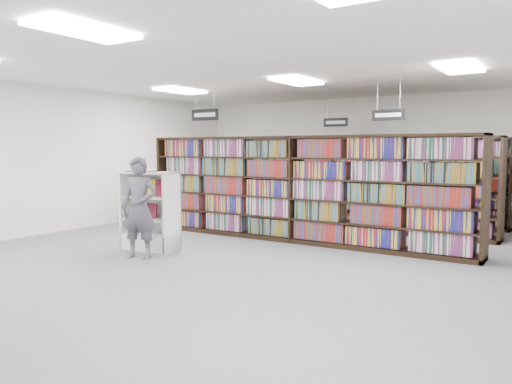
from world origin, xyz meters
The scene contains 17 objects.
floor centered at (0.00, 0.00, 0.00)m, with size 12.00×12.00×0.00m, color #5A5A5F.
ceiling centered at (0.00, 0.00, 3.20)m, with size 10.00×12.00×0.10m, color white.
wall_back centered at (0.00, 6.00, 1.60)m, with size 10.00×0.10×3.20m, color white.
wall_left centered at (-5.00, 0.00, 1.60)m, with size 0.10×12.00×3.20m, color white.
bookshelf_row_near centered at (0.00, 2.00, 1.05)m, with size 7.00×0.60×2.10m.
bookshelf_row_mid centered at (0.00, 4.00, 1.05)m, with size 7.00×0.60×2.10m.
bookshelf_row_far centered at (0.00, 5.70, 1.05)m, with size 7.00×0.60×2.10m.
aisle_sign_left centered at (-1.50, 1.00, 2.53)m, with size 0.65×0.02×0.80m.
aisle_sign_right centered at (1.50, 3.00, 2.53)m, with size 0.65×0.02×0.80m.
aisle_sign_center centered at (-0.50, 5.00, 2.53)m, with size 0.65×0.02×0.80m.
troffer_front_center centered at (0.00, -3.00, 3.16)m, with size 0.60×1.20×0.04m, color white.
troffer_back_left centered at (-3.00, 2.00, 3.16)m, with size 0.60×1.20×0.04m, color white.
troffer_back_center centered at (0.00, 2.00, 3.16)m, with size 0.60×1.20×0.04m, color white.
troffer_back_right centered at (3.00, 2.00, 3.16)m, with size 0.60×1.20×0.04m, color white.
endcap_display centered at (-1.84, -0.16, 0.48)m, with size 1.06×0.60×1.43m.
open_book centered at (-1.98, -0.21, 1.46)m, with size 0.62×0.45×0.12m.
shopper centered at (-1.48, -0.80, 0.86)m, with size 0.63×0.41×1.71m, color #4D4751.
Camera 1 is at (4.69, -6.73, 1.85)m, focal length 35.00 mm.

